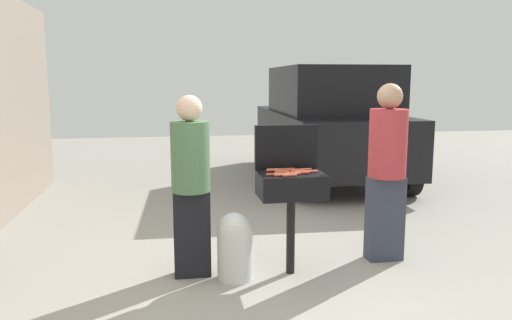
{
  "coord_description": "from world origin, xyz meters",
  "views": [
    {
      "loc": [
        -0.82,
        -4.11,
        1.79
      ],
      "look_at": [
        0.01,
        0.72,
        1.0
      ],
      "focal_mm": 35.01,
      "sensor_mm": 36.0,
      "label": 1
    }
  ],
  "objects": [
    {
      "name": "ground_plane",
      "position": [
        0.0,
        0.0,
        0.0
      ],
      "size": [
        24.0,
        24.0,
        0.0
      ],
      "primitive_type": "plane",
      "color": "#9E998E"
    },
    {
      "name": "bbq_grill",
      "position": [
        0.25,
        0.22,
        0.81
      ],
      "size": [
        0.6,
        0.44,
        0.95
      ],
      "color": "black",
      "rests_on": "ground"
    },
    {
      "name": "grill_lid_open",
      "position": [
        0.25,
        0.44,
        1.16
      ],
      "size": [
        0.6,
        0.05,
        0.42
      ],
      "primitive_type": "cube",
      "color": "black",
      "rests_on": "bbq_grill"
    },
    {
      "name": "hot_dog_0",
      "position": [
        0.19,
        0.06,
        0.96
      ],
      "size": [
        0.13,
        0.04,
        0.03
      ],
      "primitive_type": "cylinder",
      "rotation": [
        0.0,
        1.57,
        0.07
      ],
      "color": "#C6593D",
      "rests_on": "bbq_grill"
    },
    {
      "name": "hot_dog_1",
      "position": [
        0.3,
        0.22,
        0.96
      ],
      "size": [
        0.13,
        0.04,
        0.03
      ],
      "primitive_type": "cylinder",
      "rotation": [
        0.0,
        1.57,
        0.1
      ],
      "color": "#AD4228",
      "rests_on": "bbq_grill"
    },
    {
      "name": "hot_dog_2",
      "position": [
        0.24,
        0.13,
        0.96
      ],
      "size": [
        0.13,
        0.04,
        0.03
      ],
      "primitive_type": "cylinder",
      "rotation": [
        0.0,
        1.57,
        -0.09
      ],
      "color": "#C6593D",
      "rests_on": "bbq_grill"
    },
    {
      "name": "hot_dog_3",
      "position": [
        0.25,
        0.36,
        0.96
      ],
      "size": [
        0.13,
        0.04,
        0.03
      ],
      "primitive_type": "cylinder",
      "rotation": [
        0.0,
        1.57,
        0.08
      ],
      "color": "#AD4228",
      "rests_on": "bbq_grill"
    },
    {
      "name": "hot_dog_4",
      "position": [
        0.33,
        0.17,
        0.96
      ],
      "size": [
        0.13,
        0.04,
        0.03
      ],
      "primitive_type": "cylinder",
      "rotation": [
        0.0,
        1.57,
        -0.08
      ],
      "color": "#B74C33",
      "rests_on": "bbq_grill"
    },
    {
      "name": "hot_dog_5",
      "position": [
        0.4,
        0.31,
        0.96
      ],
      "size": [
        0.13,
        0.04,
        0.03
      ],
      "primitive_type": "cylinder",
      "rotation": [
        0.0,
        1.57,
        0.09
      ],
      "color": "#AD4228",
      "rests_on": "bbq_grill"
    },
    {
      "name": "hot_dog_6",
      "position": [
        0.1,
        0.33,
        0.96
      ],
      "size": [
        0.13,
        0.04,
        0.03
      ],
      "primitive_type": "cylinder",
      "rotation": [
        0.0,
        1.57,
        -0.07
      ],
      "color": "#B74C33",
      "rests_on": "bbq_grill"
    },
    {
      "name": "hot_dog_7",
      "position": [
        0.15,
        0.19,
        0.96
      ],
      "size": [
        0.13,
        0.04,
        0.03
      ],
      "primitive_type": "cylinder",
      "rotation": [
        0.0,
        1.57,
        -0.09
      ],
      "color": "#B74C33",
      "rests_on": "bbq_grill"
    },
    {
      "name": "hot_dog_8",
      "position": [
        0.28,
        0.31,
        0.96
      ],
      "size": [
        0.13,
        0.03,
        0.03
      ],
      "primitive_type": "cylinder",
      "rotation": [
        0.0,
        1.57,
        -0.03
      ],
      "color": "#AD4228",
      "rests_on": "bbq_grill"
    },
    {
      "name": "hot_dog_9",
      "position": [
        0.32,
        0.28,
        0.96
      ],
      "size": [
        0.13,
        0.04,
        0.03
      ],
      "primitive_type": "cylinder",
      "rotation": [
        0.0,
        1.57,
        -0.09
      ],
      "color": "#AD4228",
      "rests_on": "bbq_grill"
    },
    {
      "name": "hot_dog_10",
      "position": [
        0.17,
        0.28,
        0.96
      ],
      "size": [
        0.13,
        0.04,
        0.03
      ],
      "primitive_type": "cylinder",
      "rotation": [
        0.0,
        1.57,
        -0.08
      ],
      "color": "#AD4228",
      "rests_on": "bbq_grill"
    },
    {
      "name": "hot_dog_11",
      "position": [
        0.13,
        0.09,
        0.96
      ],
      "size": [
        0.13,
        0.04,
        0.03
      ],
      "primitive_type": "cylinder",
      "rotation": [
        0.0,
        1.57,
        0.08
      ],
      "color": "#C6593D",
      "rests_on": "bbq_grill"
    },
    {
      "name": "hot_dog_12",
      "position": [
        0.06,
        0.12,
        0.96
      ],
      "size": [
        0.13,
        0.04,
        0.03
      ],
      "primitive_type": "cylinder",
      "rotation": [
        0.0,
        1.57,
        -0.1
      ],
      "color": "#AD4228",
      "rests_on": "bbq_grill"
    },
    {
      "name": "hot_dog_13",
      "position": [
        0.42,
        0.21,
        0.96
      ],
      "size": [
        0.13,
        0.03,
        0.03
      ],
      "primitive_type": "cylinder",
      "rotation": [
        0.0,
        1.57,
        0.05
      ],
      "color": "#C6593D",
      "rests_on": "bbq_grill"
    },
    {
      "name": "hot_dog_14",
      "position": [
        0.17,
        0.25,
        0.96
      ],
      "size": [
        0.13,
        0.03,
        0.03
      ],
      "primitive_type": "cylinder",
      "rotation": [
        0.0,
        1.57,
        0.06
      ],
      "color": "#AD4228",
      "rests_on": "bbq_grill"
    },
    {
      "name": "hot_dog_15",
      "position": [
        0.12,
        0.36,
        0.96
      ],
      "size": [
        0.13,
        0.03,
        0.03
      ],
      "primitive_type": "cylinder",
      "rotation": [
        0.0,
        1.57,
        -0.04
      ],
      "color": "#B74C33",
      "rests_on": "bbq_grill"
    },
    {
      "name": "propane_tank",
      "position": [
        -0.28,
        0.17,
        0.32
      ],
      "size": [
        0.32,
        0.32,
        0.62
      ],
      "color": "silver",
      "rests_on": "ground"
    },
    {
      "name": "person_left",
      "position": [
        -0.66,
        0.32,
        0.9
      ],
      "size": [
        0.35,
        0.35,
        1.66
      ],
      "rotation": [
        0.0,
        0.0,
        0.06
      ],
      "color": "black",
      "rests_on": "ground"
    },
    {
      "name": "person_right",
      "position": [
        1.26,
        0.43,
        0.95
      ],
      "size": [
        0.37,
        0.37,
        1.76
      ],
      "rotation": [
        0.0,
        0.0,
        3.36
      ],
      "color": "#333847",
      "rests_on": "ground"
    },
    {
      "name": "parked_minivan",
      "position": [
        1.97,
        4.53,
        1.03
      ],
      "size": [
        2.14,
        4.46,
        2.02
      ],
      "rotation": [
        0.0,
        0.0,
        3.11
      ],
      "color": "black",
      "rests_on": "ground"
    }
  ]
}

